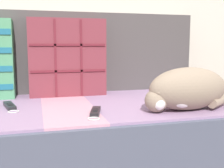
{
  "coord_description": "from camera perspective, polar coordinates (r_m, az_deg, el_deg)",
  "views": [
    {
      "loc": [
        -0.14,
        -1.3,
        0.69
      ],
      "look_at": [
        0.22,
        0.02,
        0.5
      ],
      "focal_mm": 45.0,
      "sensor_mm": 36.0,
      "label": 1
    }
  ],
  "objects": [
    {
      "name": "couch",
      "position": [
        1.48,
        -9.15,
        -11.64
      ],
      "size": [
        1.77,
        0.91,
        0.4
      ],
      "color": "brown",
      "rests_on": "ground_plane"
    },
    {
      "name": "sofa_backrest",
      "position": [
        1.78,
        -10.77,
        6.29
      ],
      "size": [
        1.73,
        0.14,
        0.49
      ],
      "color": "#474242",
      "rests_on": "couch"
    },
    {
      "name": "throw_pillow_quilted",
      "position": [
        1.64,
        -9.07,
        5.33
      ],
      "size": [
        0.43,
        0.14,
        0.44
      ],
      "color": "brown",
      "rests_on": "couch"
    },
    {
      "name": "sleeping_cat",
      "position": [
        1.29,
        14.9,
        -1.16
      ],
      "size": [
        0.45,
        0.24,
        0.19
      ],
      "color": "gray",
      "rests_on": "couch"
    },
    {
      "name": "game_remote_near",
      "position": [
        1.19,
        -3.4,
        -5.73
      ],
      "size": [
        0.09,
        0.19,
        0.02
      ],
      "color": "black",
      "rests_on": "couch"
    },
    {
      "name": "game_remote_far",
      "position": [
        1.38,
        -20.04,
        -4.26
      ],
      "size": [
        0.09,
        0.21,
        0.02
      ],
      "color": "black",
      "rests_on": "couch"
    }
  ]
}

